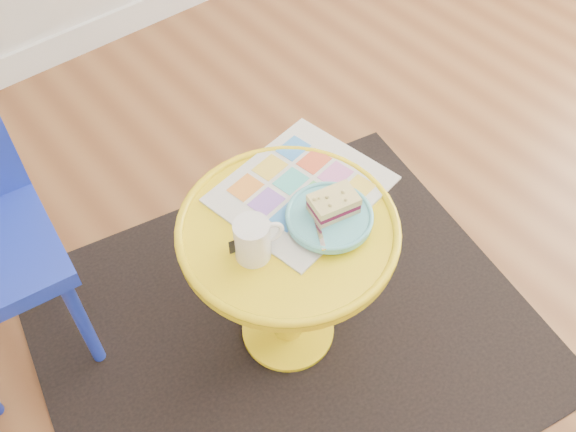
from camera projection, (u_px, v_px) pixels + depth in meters
floor at (574, 325)px, 1.80m from camera, size 4.00×4.00×0.00m
room_walls at (81, 270)px, 1.84m from camera, size 4.00×4.00×4.00m
rug at (288, 331)px, 1.78m from camera, size 1.48×1.33×0.01m
side_table at (288, 262)px, 1.52m from camera, size 0.50×0.50×0.47m
newspaper at (302, 189)px, 1.49m from camera, size 0.41×0.37×0.01m
mug at (253, 239)px, 1.33m from camera, size 0.11×0.08×0.10m
plate at (329, 217)px, 1.41m from camera, size 0.19×0.19×0.02m
cake_slice at (334, 204)px, 1.40m from camera, size 0.11×0.09×0.04m
fork at (316, 222)px, 1.39m from camera, size 0.08×0.13×0.00m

